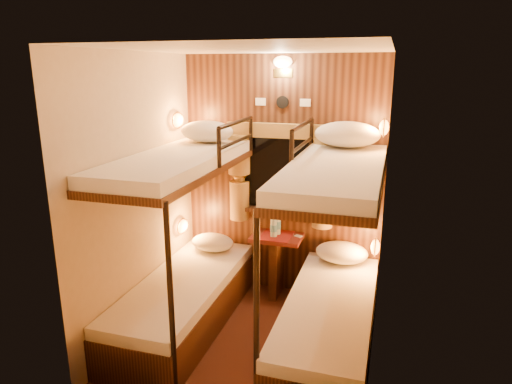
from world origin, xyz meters
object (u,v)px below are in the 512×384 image
(table, at_px, (276,257))
(bottle_right, at_px, (277,224))
(bunk_right, at_px, (330,288))
(bottle_left, at_px, (274,227))
(bunk_left, at_px, (184,268))

(table, height_order, bottle_right, bottle_right)
(bunk_right, distance_m, table, 1.02)
(bottle_left, bearing_deg, bottle_right, 79.14)
(bunk_left, relative_size, bottle_right, 7.30)
(bunk_right, height_order, bottle_left, bunk_right)
(bunk_right, relative_size, table, 2.90)
(bunk_left, distance_m, table, 1.02)
(bunk_left, height_order, table, bunk_left)
(table, xyz_separation_m, bottle_right, (-0.01, 0.04, 0.35))
(bottle_left, height_order, bottle_right, bottle_right)
(bunk_right, bearing_deg, bunk_left, 180.00)
(bunk_right, distance_m, bottle_left, 1.02)
(bunk_right, bearing_deg, table, 129.67)
(bottle_right, bearing_deg, bunk_left, -127.86)
(table, bearing_deg, bunk_left, -129.67)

